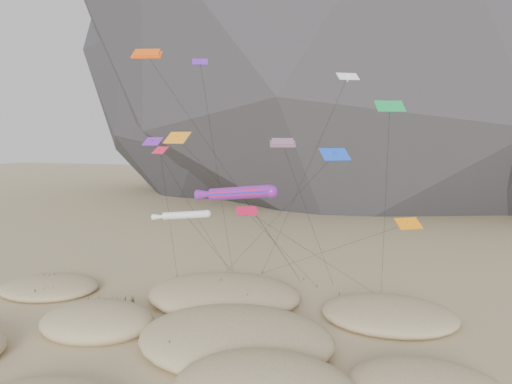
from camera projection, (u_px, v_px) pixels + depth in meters
ground at (174, 364)px, 38.39m from camera, size 500.00×500.00×0.00m
dunes at (196, 334)px, 42.68m from camera, size 51.85×37.22×4.11m
dune_grass at (181, 339)px, 41.23m from camera, size 41.95×28.38×1.48m
kite_stakes at (277, 282)px, 59.93m from camera, size 24.94×5.80×0.30m
rainbow_tube_kite at (238, 193)px, 46.81m from camera, size 8.71×15.22×13.19m
white_tube_kite at (183, 215)px, 47.92m from camera, size 5.81×14.01×10.55m
orange_parafoil at (149, 57)px, 48.78m from camera, size 13.20×16.76×26.08m
multi_parafoil at (283, 145)px, 46.19m from camera, size 4.12×13.69×17.36m
delta_kites at (269, 148)px, 45.68m from camera, size 28.87×22.30×25.35m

